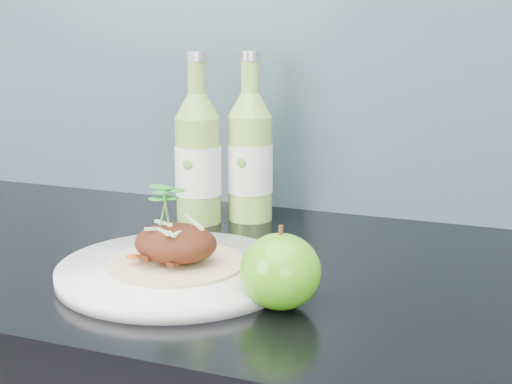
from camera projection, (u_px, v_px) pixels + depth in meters
dinner_plate at (176, 271)px, 0.86m from camera, size 0.36×0.36×0.02m
pork_taco at (176, 241)px, 0.85m from camera, size 0.17×0.17×0.10m
green_apple at (281, 271)px, 0.76m from camera, size 0.09×0.09×0.09m
cider_bottle_left at (198, 159)px, 1.09m from camera, size 0.08×0.08×0.26m
cider_bottle_right at (250, 157)px, 1.10m from camera, size 0.09×0.09×0.26m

